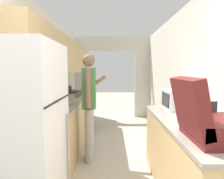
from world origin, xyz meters
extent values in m
cube|color=silver|center=(-1.19, 2.01, 1.25)|extent=(0.06, 7.63, 2.50)
cube|color=tan|center=(-1.00, 2.97, 1.77)|extent=(0.32, 3.83, 0.69)
cube|color=silver|center=(1.19, 2.01, 1.25)|extent=(0.06, 7.63, 2.50)
cube|color=silver|center=(-1.04, 5.26, 1.02)|extent=(0.65, 0.06, 2.05)
cube|color=silver|center=(1.04, 5.26, 1.02)|extent=(0.65, 0.06, 2.05)
cube|color=silver|center=(0.00, 5.26, 2.27)|extent=(2.72, 0.06, 0.45)
cube|color=tan|center=(-0.86, 2.40, 0.44)|extent=(0.60, 2.68, 0.87)
cube|color=gray|center=(-0.86, 2.39, 0.89)|extent=(0.62, 2.69, 0.03)
cube|color=tan|center=(-0.86, 4.70, 0.44)|extent=(0.60, 0.37, 0.87)
cube|color=gray|center=(-0.86, 4.71, 0.89)|extent=(0.62, 0.38, 0.03)
cube|color=#9EA3A8|center=(-0.86, 2.17, 0.91)|extent=(0.42, 0.44, 0.00)
cube|color=tan|center=(0.86, 1.17, 0.44)|extent=(0.60, 1.97, 0.87)
cube|color=gray|center=(0.86, 1.17, 0.89)|extent=(0.62, 2.00, 0.03)
cube|color=white|center=(-0.80, 0.66, 0.85)|extent=(0.71, 0.75, 1.71)
cube|color=black|center=(-0.44, 0.66, 1.23)|extent=(0.01, 0.72, 0.01)
cylinder|color=#99999E|center=(-0.43, 0.90, 0.72)|extent=(0.02, 0.02, 0.68)
cube|color=black|center=(-0.85, 4.13, 0.45)|extent=(0.62, 0.78, 0.91)
cube|color=black|center=(-0.54, 4.13, 0.45)|extent=(0.01, 0.53, 0.27)
cylinder|color=#B7B7BC|center=(-0.52, 4.13, 0.68)|extent=(0.02, 0.63, 0.02)
cube|color=black|center=(-1.14, 4.13, 0.98)|extent=(0.04, 0.78, 0.14)
cylinder|color=#232328|center=(-0.73, 3.95, 0.91)|extent=(0.16, 0.16, 0.01)
cylinder|color=#232328|center=(-0.73, 4.30, 0.91)|extent=(0.16, 0.16, 0.01)
cylinder|color=#232328|center=(-0.98, 3.95, 0.91)|extent=(0.16, 0.16, 0.01)
cylinder|color=#232328|center=(-0.98, 4.30, 0.91)|extent=(0.16, 0.16, 0.01)
cylinder|color=#9E9E9E|center=(-0.37, 2.08, 0.43)|extent=(0.13, 0.13, 0.86)
cylinder|color=#9E9E9E|center=(-0.37, 2.25, 0.43)|extent=(0.13, 0.13, 0.86)
cube|color=#4C844C|center=(-0.37, 2.17, 1.19)|extent=(0.21, 0.21, 0.65)
cylinder|color=#8C664C|center=(-0.36, 2.02, 1.21)|extent=(0.08, 0.08, 0.62)
cylinder|color=#8C664C|center=(-0.37, 2.31, 1.21)|extent=(0.55, 0.09, 0.42)
sphere|color=#8C664C|center=(-0.37, 2.17, 1.63)|extent=(0.20, 0.20, 0.20)
cube|color=#5B1919|center=(0.86, 0.60, 1.00)|extent=(0.45, 0.53, 0.18)
cube|color=#5B1919|center=(0.63, 0.60, 1.20)|extent=(0.19, 0.53, 0.46)
cube|color=#2D2D33|center=(0.86, 0.88, 1.14)|extent=(0.27, 0.02, 0.10)
cube|color=white|center=(0.96, 1.87, 1.05)|extent=(0.36, 0.46, 0.29)
cube|color=black|center=(0.77, 1.82, 1.05)|extent=(0.01, 0.28, 0.19)
cube|color=#38383D|center=(0.77, 2.02, 1.05)|extent=(0.01, 0.09, 0.21)
camera|label=1|loc=(0.00, -0.99, 1.48)|focal=32.00mm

